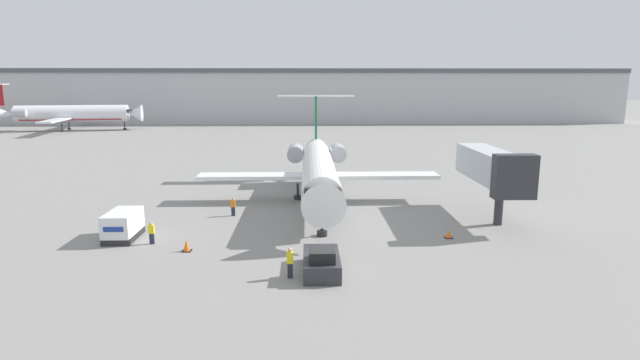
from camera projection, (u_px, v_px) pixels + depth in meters
name	position (u px, v px, depth m)	size (l,w,h in m)	color
ground_plane	(326.00, 273.00, 30.62)	(600.00, 600.00, 0.00)	gray
terminal_building	(310.00, 96.00, 146.88)	(180.00, 16.80, 15.43)	#B2B2B7
airplane_main	(318.00, 168.00, 48.74)	(23.54, 29.03, 10.00)	white
pushback_tug	(321.00, 262.00, 30.57)	(2.22, 4.50, 1.78)	#2D2D33
luggage_cart	(123.00, 225.00, 37.18)	(2.02, 3.78, 2.08)	#232326
worker_near_tug	(290.00, 262.00, 29.68)	(0.40, 0.26, 1.87)	#232838
worker_by_wing	(233.00, 206.00, 43.64)	(0.40, 0.24, 1.63)	#232838
worker_on_apron	(152.00, 232.00, 35.97)	(0.40, 0.24, 1.65)	#232838
traffic_cone_left	(187.00, 246.00, 34.50)	(0.64, 0.64, 0.80)	black
traffic_cone_right	(449.00, 234.00, 37.43)	(0.59, 0.59, 0.68)	black
airplane_parked_far_left	(69.00, 114.00, 121.02)	(33.71, 32.84, 11.27)	silver
jet_bridge	(492.00, 167.00, 42.25)	(3.20, 11.21, 6.19)	#2D2D33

